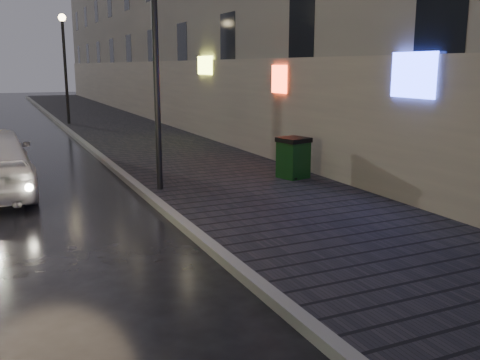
% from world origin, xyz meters
% --- Properties ---
extents(ground, '(120.00, 120.00, 0.00)m').
position_xyz_m(ground, '(0.00, 0.00, 0.00)').
color(ground, black).
rests_on(ground, ground).
extents(sidewalk, '(4.60, 58.00, 0.15)m').
position_xyz_m(sidewalk, '(3.90, 21.00, 0.07)').
color(sidewalk, black).
rests_on(sidewalk, ground).
extents(curb, '(0.20, 58.00, 0.15)m').
position_xyz_m(curb, '(1.50, 21.00, 0.07)').
color(curb, slate).
rests_on(curb, ground).
extents(building_near, '(1.80, 50.00, 13.00)m').
position_xyz_m(building_near, '(7.10, 25.00, 6.50)').
color(building_near, '#605B54').
rests_on(building_near, ground).
extents(lamp_near, '(0.36, 0.36, 5.28)m').
position_xyz_m(lamp_near, '(1.85, 6.00, 3.49)').
color(lamp_near, black).
rests_on(lamp_near, sidewalk).
extents(lamp_far, '(0.36, 0.36, 5.28)m').
position_xyz_m(lamp_far, '(1.85, 22.00, 3.49)').
color(lamp_far, black).
rests_on(lamp_far, sidewalk).
extents(trash_bin, '(0.82, 0.82, 1.04)m').
position_xyz_m(trash_bin, '(5.34, 5.82, 0.68)').
color(trash_bin, black).
rests_on(trash_bin, sidewalk).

